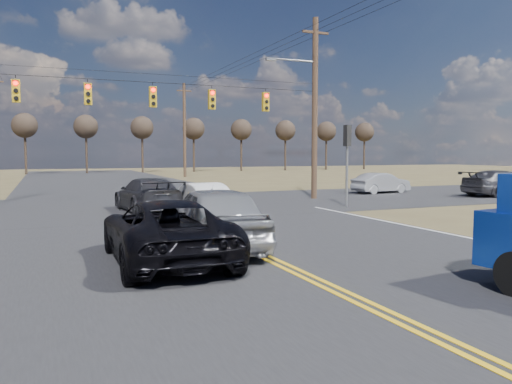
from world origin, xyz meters
name	(u,v)px	position (x,y,z in m)	size (l,w,h in m)	color
ground	(381,313)	(0.00, 0.00, 0.00)	(160.00, 160.00, 0.00)	brown
road_main	(202,228)	(0.00, 10.00, 0.00)	(14.00, 120.00, 0.02)	#28282B
road_cross	(155,205)	(0.00, 18.00, 0.00)	(120.00, 12.00, 0.02)	#28282B
signal_gantry	(164,102)	(0.50, 17.79, 5.06)	(19.60, 4.83, 10.00)	#473323
utility_poles	(157,96)	(0.00, 17.00, 5.23)	(19.60, 58.32, 10.00)	#473323
treeline	(125,105)	(0.00, 26.96, 5.70)	(87.00, 117.80, 7.40)	#33261C
silver_suv	(214,217)	(-0.80, 6.16, 0.87)	(2.06, 5.12, 1.75)	gray
black_suv	(166,231)	(-2.36, 5.08, 0.75)	(2.49, 5.40, 1.50)	black
white_car_queue	(200,199)	(1.00, 13.52, 0.68)	(1.44, 4.12, 1.36)	silver
dgrey_car_queue	(148,195)	(-0.80, 15.50, 0.75)	(2.11, 5.19, 1.51)	#2E2E33
cross_car_east_near	(381,183)	(14.97, 19.83, 0.66)	(3.98, 1.39, 1.31)	#9EA0A6
cross_car_east_far	(502,183)	(20.40, 15.27, 0.78)	(5.35, 2.18, 1.55)	#37373C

